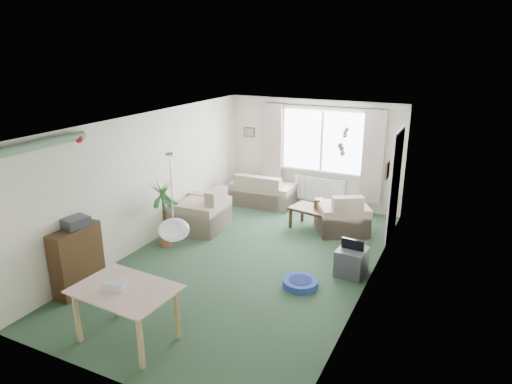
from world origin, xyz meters
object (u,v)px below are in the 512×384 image
at_px(armchair_left, 201,208).
at_px(coffee_table, 315,219).
at_px(armchair_corner, 342,211).
at_px(houseplant, 164,214).
at_px(tv_cube, 352,262).
at_px(sofa, 262,189).
at_px(bookshelf, 77,260).
at_px(dining_table, 128,315).
at_px(pet_bed, 300,283).

height_order(armchair_left, coffee_table, armchair_left).
relative_size(armchair_corner, houseplant, 0.74).
bearing_deg(tv_cube, sofa, 142.44).
relative_size(armchair_corner, bookshelf, 0.92).
relative_size(houseplant, dining_table, 1.10).
relative_size(sofa, houseplant, 1.18).
bearing_deg(houseplant, sofa, 77.62).
bearing_deg(dining_table, houseplant, 117.34).
relative_size(armchair_left, pet_bed, 1.81).
height_order(armchair_corner, tv_cube, armchair_corner).
relative_size(sofa, tv_cube, 3.04).
height_order(armchair_corner, coffee_table, armchair_corner).
height_order(houseplant, pet_bed, houseplant).
bearing_deg(armchair_left, armchair_corner, 109.77).
bearing_deg(tv_cube, pet_bed, -124.95).
bearing_deg(armchair_corner, armchair_left, -7.37).
height_order(sofa, pet_bed, sofa).
distance_m(sofa, armchair_corner, 2.23).
relative_size(houseplant, pet_bed, 2.31).
xyz_separation_m(armchair_corner, dining_table, (-1.42, -4.57, -0.06)).
height_order(armchair_left, houseplant, houseplant).
height_order(armchair_left, tv_cube, armchair_left).
distance_m(houseplant, pet_bed, 2.83).
distance_m(coffee_table, houseplant, 2.96).
bearing_deg(bookshelf, dining_table, -24.96).
bearing_deg(coffee_table, houseplant, -139.32).
xyz_separation_m(armchair_left, houseplant, (-0.15, -0.97, 0.19)).
distance_m(sofa, tv_cube, 3.67).
relative_size(bookshelf, dining_table, 0.89).
relative_size(sofa, pet_bed, 2.72).
xyz_separation_m(armchair_left, pet_bed, (2.61, -1.29, -0.38)).
bearing_deg(sofa, coffee_table, 148.11).
bearing_deg(pet_bed, coffee_table, 103.35).
bearing_deg(pet_bed, sofa, 123.87).
distance_m(tv_cube, pet_bed, 0.95).
distance_m(coffee_table, dining_table, 4.51).
relative_size(armchair_left, coffee_table, 0.99).
bearing_deg(houseplant, bookshelf, -95.82).
height_order(armchair_left, pet_bed, armchair_left).
distance_m(sofa, coffee_table, 1.86).
height_order(armchair_corner, armchair_left, armchair_left).
height_order(armchair_left, dining_table, armchair_left).
height_order(tv_cube, pet_bed, tv_cube).
height_order(armchair_corner, pet_bed, armchair_corner).
height_order(bookshelf, tv_cube, bookshelf).
distance_m(sofa, armchair_left, 1.94).
bearing_deg(pet_bed, armchair_corner, 90.95).
bearing_deg(tv_cube, dining_table, -120.94).
bearing_deg(tv_cube, coffee_table, 131.04).
xyz_separation_m(sofa, tv_cube, (2.72, -2.45, -0.15)).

